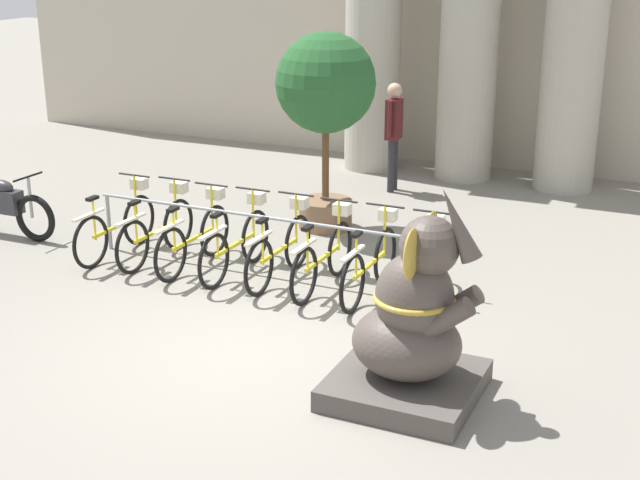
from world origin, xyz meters
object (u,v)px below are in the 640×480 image
bicycle_1 (158,230)px  potted_tree (326,94)px  bicycle_3 (237,243)px  bicycle_6 (371,263)px  bicycle_5 (324,256)px  bicycle_7 (419,271)px  bicycle_2 (195,237)px  bicycle_4 (280,249)px  person_pedestrian (394,126)px  elephant_statue (412,328)px  bicycle_0 (117,225)px

bicycle_1 → potted_tree: potted_tree is taller
bicycle_3 → bicycle_6: same height
bicycle_1 → bicycle_5: (2.36, -0.01, 0.00)m
bicycle_5 → bicycle_7: same height
bicycle_2 → bicycle_5: 1.77m
bicycle_6 → bicycle_7: size_ratio=1.00×
bicycle_5 → bicycle_6: same height
bicycle_5 → bicycle_6: bearing=1.3°
bicycle_7 → potted_tree: 3.39m
bicycle_3 → potted_tree: bearing=84.0°
bicycle_2 → bicycle_7: same height
bicycle_7 → bicycle_6: bearing=179.1°
bicycle_4 → bicycle_5: 0.59m
bicycle_1 → person_pedestrian: (1.60, 4.40, 0.67)m
bicycle_1 → person_pedestrian: bearing=70.0°
bicycle_2 → bicycle_3: 0.59m
bicycle_1 → bicycle_5: 2.36m
person_pedestrian → bicycle_1: bearing=-110.0°
bicycle_7 → bicycle_5: bearing=-179.8°
bicycle_2 → elephant_statue: bearing=-29.8°
bicycle_4 → bicycle_7: 1.77m
elephant_statue → bicycle_1: bearing=153.3°
bicycle_2 → bicycle_4: same height
bicycle_0 → bicycle_2: bearing=0.8°
bicycle_2 → bicycle_4: 1.18m
bicycle_3 → bicycle_6: bearing=0.6°
bicycle_4 → potted_tree: (-0.36, 2.13, 1.53)m
bicycle_1 → bicycle_4: 1.77m
bicycle_5 → elephant_statue: elephant_statue is taller
bicycle_3 → elephant_statue: size_ratio=0.84×
bicycle_6 → potted_tree: potted_tree is taller
bicycle_7 → potted_tree: bearing=134.8°
bicycle_5 → elephant_statue: 2.78m
potted_tree → bicycle_5: bearing=-66.1°
bicycle_4 → bicycle_7: same height
bicycle_7 → person_pedestrian: size_ratio=0.96×
bicycle_2 → bicycle_7: bearing=0.7°
person_pedestrian → potted_tree: 2.43m
bicycle_6 → potted_tree: (-1.54, 2.14, 1.53)m
bicycle_1 → elephant_statue: elephant_statue is taller
potted_tree → person_pedestrian: bearing=85.2°
bicycle_7 → elephant_statue: size_ratio=0.84×
bicycle_0 → elephant_statue: bearing=-23.1°
bicycle_6 → elephant_statue: (1.22, -2.10, 0.28)m
bicycle_1 → bicycle_4: (1.77, 0.01, 0.00)m
bicycle_6 → bicycle_7: (0.59, -0.01, 0.00)m
bicycle_4 → bicycle_6: size_ratio=1.00×
bicycle_1 → bicycle_3: bearing=-0.9°
bicycle_1 → bicycle_6: bearing=0.0°
bicycle_5 → bicycle_7: bearing=0.2°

